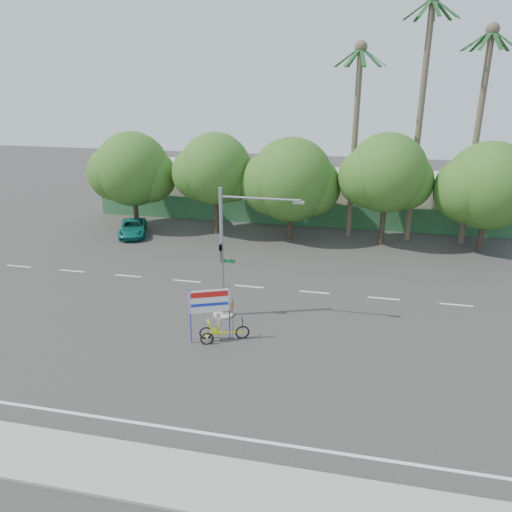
# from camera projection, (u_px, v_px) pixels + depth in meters

# --- Properties ---
(ground) EXTENTS (120.00, 120.00, 0.00)m
(ground) POSITION_uv_depth(u_px,v_px,m) (252.00, 359.00, 22.75)
(ground) COLOR #33302D
(ground) RESTS_ON ground
(sidewalk_near) EXTENTS (50.00, 2.40, 0.12)m
(sidewalk_near) POSITION_uv_depth(u_px,v_px,m) (201.00, 482.00, 15.85)
(sidewalk_near) COLOR gray
(sidewalk_near) RESTS_ON ground
(fence) EXTENTS (38.00, 0.08, 2.00)m
(fence) POSITION_uv_depth(u_px,v_px,m) (308.00, 215.00, 42.11)
(fence) COLOR #336B3D
(fence) RESTS_ON ground
(building_left) EXTENTS (12.00, 8.00, 4.00)m
(building_left) POSITION_uv_depth(u_px,v_px,m) (210.00, 187.00, 47.89)
(building_left) COLOR #C4B39C
(building_left) RESTS_ON ground
(building_right) EXTENTS (14.00, 8.00, 3.60)m
(building_right) POSITION_uv_depth(u_px,v_px,m) (404.00, 198.00, 44.36)
(building_right) COLOR #C4B39C
(building_right) RESTS_ON ground
(tree_far_left) EXTENTS (7.14, 6.00, 7.96)m
(tree_far_left) POSITION_uv_depth(u_px,v_px,m) (132.00, 171.00, 40.41)
(tree_far_left) COLOR #473828
(tree_far_left) RESTS_ON ground
(tree_left) EXTENTS (6.66, 5.60, 8.07)m
(tree_left) POSITION_uv_depth(u_px,v_px,m) (215.00, 171.00, 38.91)
(tree_left) COLOR #473828
(tree_left) RESTS_ON ground
(tree_center) EXTENTS (7.62, 6.40, 7.85)m
(tree_center) POSITION_uv_depth(u_px,v_px,m) (291.00, 182.00, 37.92)
(tree_center) COLOR #473828
(tree_center) RESTS_ON ground
(tree_right) EXTENTS (6.90, 5.80, 8.36)m
(tree_right) POSITION_uv_depth(u_px,v_px,m) (386.00, 176.00, 36.25)
(tree_right) COLOR #473828
(tree_right) RESTS_ON ground
(tree_far_right) EXTENTS (7.38, 6.20, 7.94)m
(tree_far_right) POSITION_uv_depth(u_px,v_px,m) (488.00, 188.00, 35.06)
(tree_far_right) COLOR #473828
(tree_far_right) RESTS_ON ground
(palm_tall) EXTENTS (3.73, 3.79, 17.45)m
(palm_tall) POSITION_uv_depth(u_px,v_px,m) (422.00, 100.00, 35.41)
(palm_tall) COLOR #70604C
(palm_tall) RESTS_ON ground
(palm_mid) EXTENTS (3.73, 3.79, 15.45)m
(palm_mid) POSITION_uv_depth(u_px,v_px,m) (480.00, 116.00, 34.98)
(palm_mid) COLOR #70604C
(palm_mid) RESTS_ON ground
(palm_short) EXTENTS (3.73, 3.79, 14.45)m
(palm_short) POSITION_uv_depth(u_px,v_px,m) (356.00, 122.00, 36.86)
(palm_short) COLOR #70604C
(palm_short) RESTS_ON ground
(traffic_signal) EXTENTS (4.72, 1.10, 7.00)m
(traffic_signal) POSITION_uv_depth(u_px,v_px,m) (228.00, 265.00, 25.83)
(traffic_signal) COLOR gray
(traffic_signal) RESTS_ON ground
(trike_billboard) EXTENTS (2.70, 1.34, 2.85)m
(trike_billboard) POSITION_uv_depth(u_px,v_px,m) (216.00, 319.00, 23.98)
(trike_billboard) COLOR black
(trike_billboard) RESTS_ON ground
(pickup_truck) EXTENTS (3.47, 4.82, 1.22)m
(pickup_truck) POSITION_uv_depth(u_px,v_px,m) (133.00, 228.00, 39.93)
(pickup_truck) COLOR #0F6E5F
(pickup_truck) RESTS_ON ground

